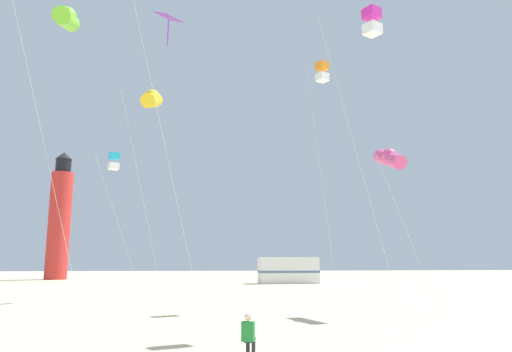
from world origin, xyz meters
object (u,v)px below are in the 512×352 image
Objects in this scene: kite_box_cyan at (114,161)px; rv_van_white at (288,270)px; kite_tube_lime at (67,19)px; kite_box_magenta at (372,22)px; kite_tube_gold at (152,99)px; kite_diamond_violet at (168,30)px; lighthouse_distant at (60,219)px; kite_flyer_standing at (249,333)px; kite_box_orange at (322,72)px; kite_tube_rainbow at (389,158)px.

rv_van_white is at bearing 52.90° from kite_box_cyan.
kite_box_cyan reaches higher than rv_van_white.
kite_tube_lime reaches higher than kite_box_cyan.
kite_box_magenta is 1.97× the size of rv_van_white.
kite_tube_gold is 0.84× the size of kite_box_magenta.
kite_box_magenta is (8.32, -0.06, 0.71)m from kite_diamond_violet.
lighthouse_distant is (-13.35, 32.47, -1.22)m from kite_box_cyan.
kite_flyer_standing is 18.47m from kite_box_orange.
kite_diamond_violet is at bearing -109.46° from rv_van_white.
kite_tube_gold reaches higher than kite_tube_rainbow.
lighthouse_distant reaches higher than kite_tube_lime.
kite_box_orange is (-2.46, 3.40, 5.81)m from kite_tube_rainbow.
kite_diamond_violet is 8.35m from kite_box_magenta.
kite_box_magenta is at bearing -60.42° from lighthouse_distant.
kite_box_orange reaches higher than kite_tube_rainbow.
lighthouse_distant reaches higher than kite_box_cyan.
kite_flyer_standing is at bearing -67.57° from lighthouse_distant.
kite_diamond_violet is at bearing -156.83° from kite_tube_rainbow.
kite_diamond_violet reaches higher than kite_flyer_standing.
kite_tube_rainbow is 0.76× the size of kite_tube_gold.
kite_flyer_standing is 0.12× the size of kite_box_cyan.
kite_tube_lime is at bearing -87.53° from kite_box_cyan.
kite_box_cyan is at bearing -129.74° from rv_van_white.
kite_tube_lime is 37.66m from rv_van_white.
rv_van_white is at bearing 66.48° from kite_tube_lime.
kite_box_cyan is at bearing 92.47° from kite_tube_lime.
kite_tube_gold is at bearing -159.30° from kite_box_orange.
lighthouse_distant reaches higher than rv_van_white.
kite_box_cyan is (-12.89, 6.07, -4.31)m from kite_box_orange.
kite_box_cyan is (-15.35, 9.47, 1.50)m from kite_tube_rainbow.
kite_tube_lime is 1.98× the size of rv_van_white.
kite_flyer_standing is 0.14× the size of kite_tube_rainbow.
kite_tube_lime is at bearing -116.15° from rv_van_white.
kite_box_cyan is at bearing 132.88° from kite_box_magenta.
kite_tube_gold is at bearing -49.00° from kite_flyer_standing.
rv_van_white is at bearing -24.13° from lighthouse_distant.
lighthouse_distant is (-28.70, 41.94, 0.29)m from kite_tube_rainbow.
kite_tube_gold is at bearing -68.02° from lighthouse_distant.
kite_box_magenta is (-2.28, -4.60, 4.74)m from kite_tube_rainbow.
kite_box_orange is at bearing 125.89° from kite_tube_rainbow.
kite_tube_gold is at bearing -113.76° from rv_van_white.
kite_box_magenta is at bearing -88.70° from kite_box_orange.
kite_tube_rainbow is 0.67× the size of kite_diamond_violet.
kite_tube_rainbow is 1.26× the size of rv_van_white.
kite_tube_rainbow reaches higher than rv_van_white.
kite_tube_rainbow is 50.82m from lighthouse_distant.
kite_tube_lime is at bearing 170.09° from kite_diamond_violet.
kite_tube_rainbow is 0.64× the size of kite_box_magenta.
kite_diamond_violet reaches higher than kite_box_cyan.
kite_tube_gold is 10.67m from kite_box_magenta.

